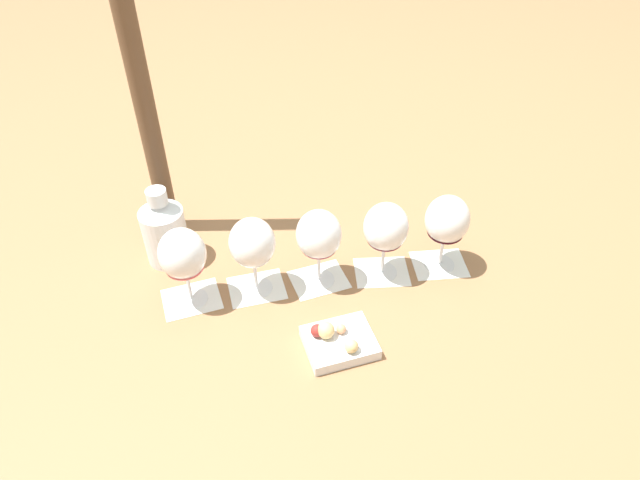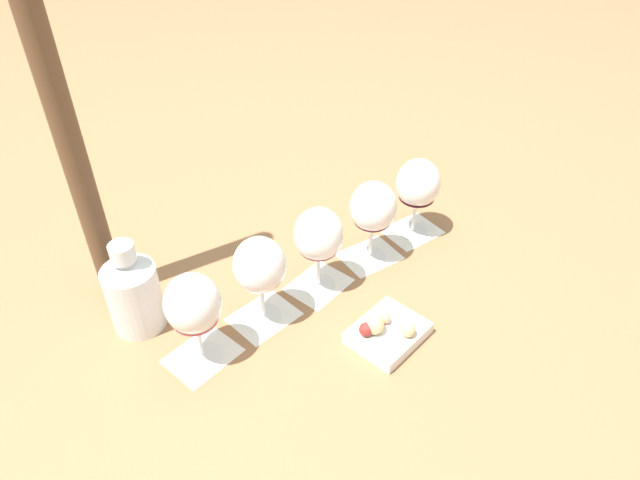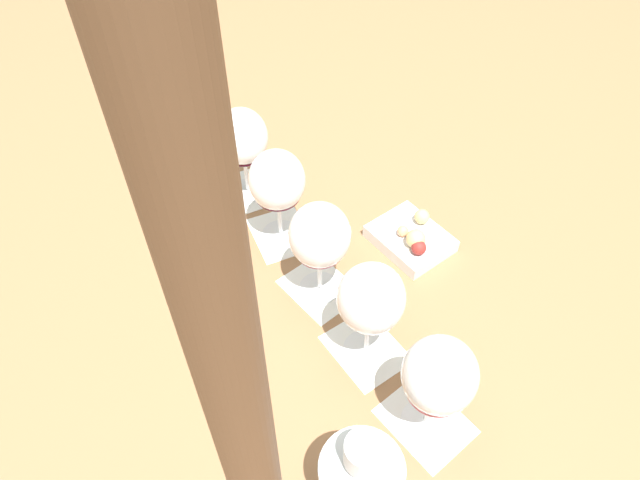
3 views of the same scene
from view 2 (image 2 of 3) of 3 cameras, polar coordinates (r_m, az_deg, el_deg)
ground_plane at (r=1.17m, az=-0.14°, el=-4.52°), size 8.00×8.00×0.00m
tasting_card_0 at (r=1.06m, az=-11.65°, el=-11.25°), size 0.15×0.15×0.00m
tasting_card_1 at (r=1.11m, az=-5.62°, el=-7.62°), size 0.15×0.14×0.00m
tasting_card_2 at (r=1.18m, az=-0.08°, el=-4.32°), size 0.15×0.15×0.00m
tasting_card_3 at (r=1.24m, az=4.99°, el=-1.61°), size 0.15×0.13×0.00m
tasting_card_4 at (r=1.33m, az=9.20°, el=0.87°), size 0.15×0.13×0.00m
wine_glass_0 at (r=0.97m, az=-12.56°, el=-6.53°), size 0.10×0.10×0.19m
wine_glass_1 at (r=1.03m, az=-6.04°, el=-2.86°), size 0.10×0.10×0.19m
wine_glass_2 at (r=1.10m, az=-0.08°, el=0.41°), size 0.10×0.10×0.19m
wine_glass_3 at (r=1.17m, az=5.32°, el=3.01°), size 0.10×0.10×0.19m
wine_glass_4 at (r=1.26m, az=9.76°, el=5.33°), size 0.10×0.10×0.19m
ceramic_vase at (r=1.09m, az=-18.20°, el=-4.89°), size 0.10×0.10×0.19m
snack_dish at (r=1.07m, az=6.70°, el=-9.11°), size 0.17×0.17×0.06m
umbrella_pole at (r=1.02m, az=-24.66°, el=11.87°), size 0.05×0.05×0.80m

